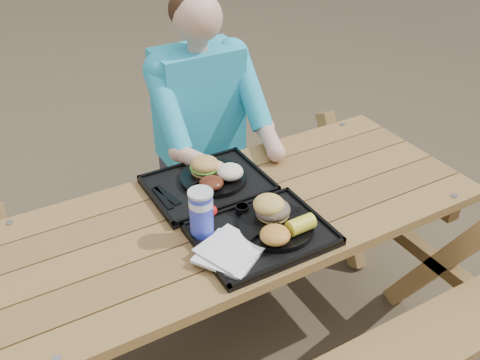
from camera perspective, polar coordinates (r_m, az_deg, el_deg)
ground at (r=2.49m, az=-0.00°, el=-17.10°), size 60.00×60.00×0.00m
picnic_table at (r=2.21m, az=-0.00°, el=-10.95°), size 1.80×1.49×0.75m
tray_near at (r=1.84m, az=2.33°, el=-5.91°), size 0.45×0.35×0.02m
tray_far at (r=2.08m, az=-3.44°, el=-0.59°), size 0.45×0.35×0.02m
plate_near at (r=1.84m, az=3.88°, el=-4.97°), size 0.26×0.26×0.02m
plate_far at (r=2.09m, az=-2.84°, el=0.23°), size 0.26×0.26×0.02m
napkin_stack at (r=1.74m, az=-1.17°, el=-7.71°), size 0.25×0.25×0.02m
soda_cup at (r=1.78m, az=-4.15°, el=-3.65°), size 0.08×0.08×0.16m
condiment_bbq at (r=1.91m, az=0.23°, el=-3.16°), size 0.05×0.05×0.03m
condiment_mustard at (r=1.93m, az=1.97°, el=-2.71°), size 0.05×0.05×0.03m
sandwich at (r=1.84m, az=3.55°, el=-2.30°), size 0.12×0.12×0.12m
mac_cheese at (r=1.75m, az=3.77°, el=-5.87°), size 0.10×0.10×0.05m
corn_cob at (r=1.80m, az=6.51°, el=-4.76°), size 0.10×0.10×0.06m
cutlery_far at (r=2.02m, az=-7.82°, el=-1.61°), size 0.06×0.16×0.01m
burger at (r=2.08m, az=-3.78°, el=2.01°), size 0.11×0.11×0.10m
baked_beans at (r=2.00m, az=-3.08°, el=-0.31°), size 0.09×0.09×0.04m
potato_salad at (r=2.05m, az=-1.06°, el=0.87°), size 0.10×0.10×0.06m
diner at (r=2.56m, az=-4.03°, el=3.34°), size 0.48×0.84×1.28m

